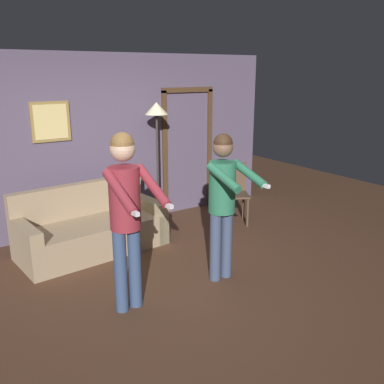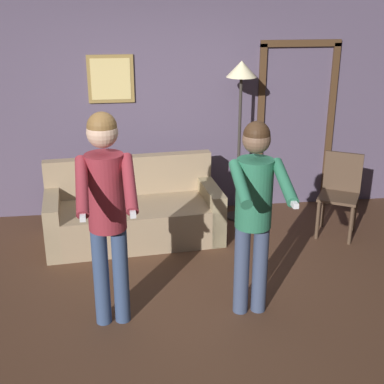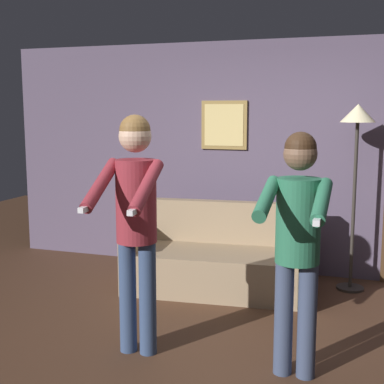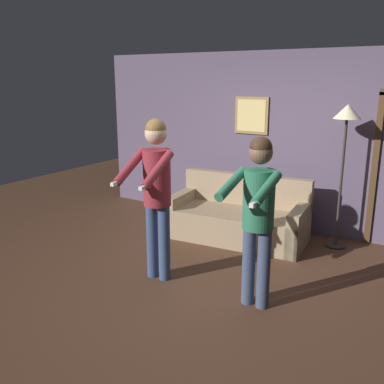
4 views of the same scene
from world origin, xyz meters
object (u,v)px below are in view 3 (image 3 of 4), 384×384
object	(u,v)px
couch	(221,263)
torchiere_lamp	(357,135)
person_standing_left	(135,210)
person_standing_right	(298,232)

from	to	relation	value
couch	torchiere_lamp	bearing A→B (deg)	18.13
torchiere_lamp	person_standing_left	world-z (taller)	torchiere_lamp
person_standing_left	person_standing_right	world-z (taller)	person_standing_left
torchiere_lamp	person_standing_right	world-z (taller)	torchiere_lamp
couch	person_standing_right	bearing A→B (deg)	-59.31
person_standing_left	person_standing_right	size ratio (longest dim) A/B	1.06
person_standing_left	person_standing_right	xyz separation A→B (m)	(1.18, 0.01, -0.08)
couch	person_standing_left	xyz separation A→B (m)	(-0.22, -1.62, 0.83)
torchiere_lamp	person_standing_left	xyz separation A→B (m)	(-1.49, -2.04, -0.49)
person_standing_left	couch	bearing A→B (deg)	82.33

